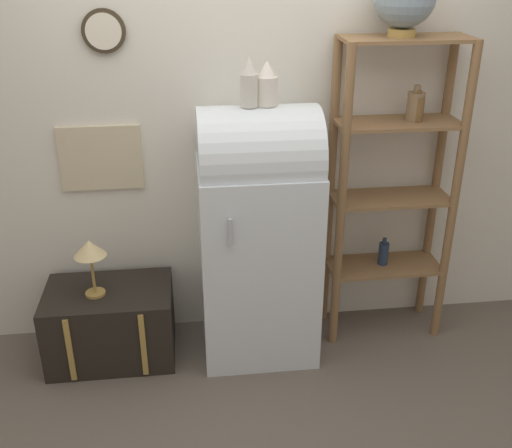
{
  "coord_description": "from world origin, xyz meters",
  "views": [
    {
      "loc": [
        -0.37,
        -2.69,
        2.21
      ],
      "look_at": [
        -0.01,
        0.27,
        0.8
      ],
      "focal_mm": 42.0,
      "sensor_mm": 36.0,
      "label": 1
    }
  ],
  "objects_px": {
    "vase_center": "(267,85)",
    "vase_left": "(249,83)",
    "suitcase_trunk": "(111,323)",
    "refrigerator": "(258,231)",
    "desk_lamp": "(90,252)"
  },
  "relations": [
    {
      "from": "desk_lamp",
      "to": "vase_left",
      "type": "bearing_deg",
      "value": 1.28
    },
    {
      "from": "refrigerator",
      "to": "vase_center",
      "type": "height_order",
      "value": "vase_center"
    },
    {
      "from": "vase_left",
      "to": "vase_center",
      "type": "height_order",
      "value": "vase_left"
    },
    {
      "from": "suitcase_trunk",
      "to": "vase_center",
      "type": "relative_size",
      "value": 3.22
    },
    {
      "from": "refrigerator",
      "to": "vase_left",
      "type": "xyz_separation_m",
      "value": [
        -0.05,
        -0.01,
        0.82
      ]
    },
    {
      "from": "refrigerator",
      "to": "suitcase_trunk",
      "type": "xyz_separation_m",
      "value": [
        -0.86,
        0.01,
        -0.54
      ]
    },
    {
      "from": "vase_center",
      "to": "suitcase_trunk",
      "type": "bearing_deg",
      "value": -179.53
    },
    {
      "from": "vase_center",
      "to": "vase_left",
      "type": "bearing_deg",
      "value": -167.77
    },
    {
      "from": "suitcase_trunk",
      "to": "refrigerator",
      "type": "bearing_deg",
      "value": -0.34
    },
    {
      "from": "suitcase_trunk",
      "to": "desk_lamp",
      "type": "xyz_separation_m",
      "value": [
        -0.06,
        -0.03,
        0.49
      ]
    },
    {
      "from": "refrigerator",
      "to": "desk_lamp",
      "type": "height_order",
      "value": "refrigerator"
    },
    {
      "from": "suitcase_trunk",
      "to": "vase_left",
      "type": "distance_m",
      "value": 1.58
    },
    {
      "from": "vase_center",
      "to": "desk_lamp",
      "type": "distance_m",
      "value": 1.29
    },
    {
      "from": "desk_lamp",
      "to": "suitcase_trunk",
      "type": "bearing_deg",
      "value": 28.26
    },
    {
      "from": "refrigerator",
      "to": "vase_center",
      "type": "bearing_deg",
      "value": 15.12
    }
  ]
}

